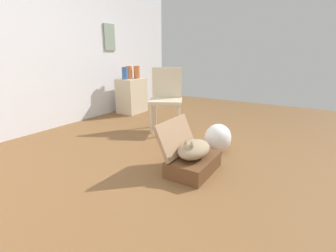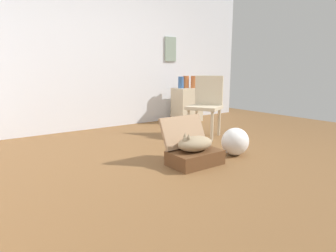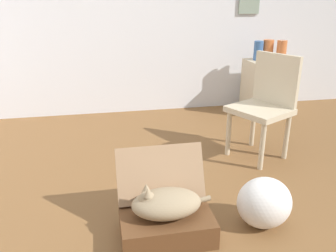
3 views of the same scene
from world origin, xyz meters
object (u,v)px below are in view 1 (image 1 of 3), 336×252
Objects in this scene: suitcase_base at (194,164)px; plastic_bag_white at (218,138)px; vase_short at (137,72)px; vase_tall at (125,73)px; vase_round at (129,72)px; chair at (166,96)px; cat at (194,149)px; side_table at (132,96)px.

suitcase_base is 1.60× the size of plastic_bag_white.
plastic_bag_white is at bearing -0.65° from suitcase_base.
vase_tall is at bearing 163.08° from vase_short.
chair is (-0.59, -1.21, -0.27)m from vase_round.
vase_short is at bearing 49.61° from suitcase_base.
vase_round is (-0.13, 0.09, -0.00)m from vase_short.
vase_short and vase_round have the same top height.
vase_round is 0.26× the size of chair.
suitcase_base is 2.35× the size of vase_short.
suitcase_base is 1.12× the size of cat.
suitcase_base is 0.61× the size of chair.
chair reaches higher than cat.
cat is 2.85m from vase_short.
plastic_bag_white is 2.42m from side_table.
side_table reaches higher than suitcase_base.
side_table is at bearing -90.00° from vase_round.
vase_round is (1.05, 2.22, 0.61)m from plastic_bag_white.
vase_short is at bearing 61.08° from plastic_bag_white.
suitcase_base is 2.35× the size of vase_round.
vase_short is at bearing -18.24° from side_table.
vase_short is at bearing 120.21° from chair.
cat is at bearing -127.30° from vase_round.
suitcase_base is at bearing -125.10° from vase_tall.
vase_short is at bearing 49.50° from cat.
plastic_bag_white is 0.53× the size of side_table.
side_table is 1.32m from chair.
cat is at bearing -125.22° from vase_tall.
vase_short is (0.13, -0.04, 0.45)m from side_table.
chair reaches higher than side_table.
vase_tall is 0.27m from vase_short.
side_table is at bearing 52.13° from cat.
chair is at bearing 42.38° from cat.
vase_short is 1.00× the size of vase_round.
cat is at bearing 179.32° from plastic_bag_white.
vase_round is 1.38m from chair.
cat is 0.54× the size of chair.
vase_round reaches higher than plastic_bag_white.
chair is (-0.72, -1.13, -0.27)m from vase_short.
vase_round is at bearing 145.91° from vase_short.
chair is (1.09, 1.00, 0.43)m from suitcase_base.
vase_short is at bearing -16.92° from vase_tall.
vase_short is (1.81, 2.12, 0.54)m from cat.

